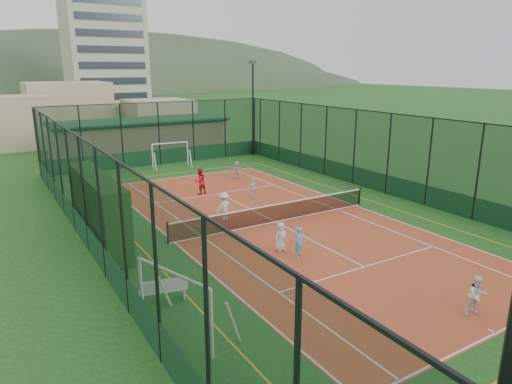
# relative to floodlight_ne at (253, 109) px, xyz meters

# --- Properties ---
(ground) EXTENTS (300.00, 300.00, 0.00)m
(ground) POSITION_rel_floodlight_ne_xyz_m (-8.60, -16.60, -4.12)
(ground) COLOR #1C4C1A
(ground) RESTS_ON ground
(court_slab) EXTENTS (11.17, 23.97, 0.01)m
(court_slab) POSITION_rel_floodlight_ne_xyz_m (-8.60, -16.60, -4.12)
(court_slab) COLOR #BA3F29
(court_slab) RESTS_ON ground
(tennis_net) EXTENTS (11.67, 0.12, 1.06)m
(tennis_net) POSITION_rel_floodlight_ne_xyz_m (-8.60, -16.60, -3.59)
(tennis_net) COLOR black
(tennis_net) RESTS_ON ground
(perimeter_fence) EXTENTS (18.12, 34.12, 5.00)m
(perimeter_fence) POSITION_rel_floodlight_ne_xyz_m (-8.60, -16.60, -1.62)
(perimeter_fence) COLOR black
(perimeter_fence) RESTS_ON ground
(floodlight_ne) EXTENTS (0.60, 0.26, 8.25)m
(floodlight_ne) POSITION_rel_floodlight_ne_xyz_m (0.00, 0.00, 0.00)
(floodlight_ne) COLOR black
(floodlight_ne) RESTS_ON ground
(clubhouse) EXTENTS (15.20, 7.20, 3.15)m
(clubhouse) POSITION_rel_floodlight_ne_xyz_m (-8.60, 5.40, -2.55)
(clubhouse) COLOR tan
(clubhouse) RESTS_ON ground
(apartment_tower) EXTENTS (15.00, 12.00, 30.00)m
(apartment_tower) POSITION_rel_floodlight_ne_xyz_m (3.40, 65.40, 10.88)
(apartment_tower) COLOR beige
(apartment_tower) RESTS_ON ground
(distant_hills) EXTENTS (200.00, 60.00, 24.00)m
(distant_hills) POSITION_rel_floodlight_ne_xyz_m (-8.60, 133.40, -4.12)
(distant_hills) COLOR #384C33
(distant_hills) RESTS_ON ground
(hedge_left) EXTENTS (1.07, 7.10, 3.11)m
(hedge_left) POSITION_rel_floodlight_ne_xyz_m (-16.90, -14.74, -2.57)
(hedge_left) COLOR black
(hedge_left) RESTS_ON ground
(white_bench) EXTENTS (1.64, 0.79, 0.89)m
(white_bench) POSITION_rel_floodlight_ne_xyz_m (-16.40, -21.46, -3.68)
(white_bench) COLOR white
(white_bench) RESTS_ON ground
(futsal_goal_near) EXTENTS (3.35, 1.89, 2.08)m
(futsal_goal_near) POSITION_rel_floodlight_ne_xyz_m (-16.86, -23.71, -3.09)
(futsal_goal_near) COLOR white
(futsal_goal_near) RESTS_ON ground
(futsal_goal_far) EXTENTS (3.01, 1.11, 1.90)m
(futsal_goal_far) POSITION_rel_floodlight_ne_xyz_m (-8.26, -1.02, -3.17)
(futsal_goal_far) COLOR white
(futsal_goal_far) RESTS_ON ground
(child_near_left) EXTENTS (0.67, 0.47, 1.29)m
(child_near_left) POSITION_rel_floodlight_ne_xyz_m (-10.52, -19.90, -3.47)
(child_near_left) COLOR white
(child_near_left) RESTS_ON court_slab
(child_near_mid) EXTENTS (0.58, 0.53, 1.33)m
(child_near_mid) POSITION_rel_floodlight_ne_xyz_m (-10.23, -20.83, -3.45)
(child_near_mid) COLOR #4FA8E2
(child_near_mid) RESTS_ON court_slab
(child_near_right) EXTENTS (0.79, 0.71, 1.34)m
(child_near_right) POSITION_rel_floodlight_ne_xyz_m (-8.17, -27.49, -3.45)
(child_near_right) COLOR white
(child_near_right) RESTS_ON court_slab
(child_far_left) EXTENTS (1.07, 0.76, 1.50)m
(child_far_left) POSITION_rel_floodlight_ne_xyz_m (-10.73, -15.03, -3.36)
(child_far_left) COLOR white
(child_far_left) RESTS_ON court_slab
(child_far_right) EXTENTS (0.75, 0.38, 1.22)m
(child_far_right) POSITION_rel_floodlight_ne_xyz_m (-7.35, -12.29, -3.50)
(child_far_right) COLOR white
(child_far_right) RESTS_ON court_slab
(child_far_back) EXTENTS (1.19, 0.48, 1.25)m
(child_far_back) POSITION_rel_floodlight_ne_xyz_m (-5.68, -7.23, -3.49)
(child_far_back) COLOR silver
(child_far_back) RESTS_ON court_slab
(coach) EXTENTS (0.92, 0.80, 1.64)m
(coach) POSITION_rel_floodlight_ne_xyz_m (-9.66, -9.70, -3.30)
(coach) COLOR red
(coach) RESTS_ON court_slab
(tennis_balls) EXTENTS (3.29, 1.66, 0.07)m
(tennis_balls) POSITION_rel_floodlight_ne_xyz_m (-7.92, -15.05, -4.08)
(tennis_balls) COLOR #CCE033
(tennis_balls) RESTS_ON court_slab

